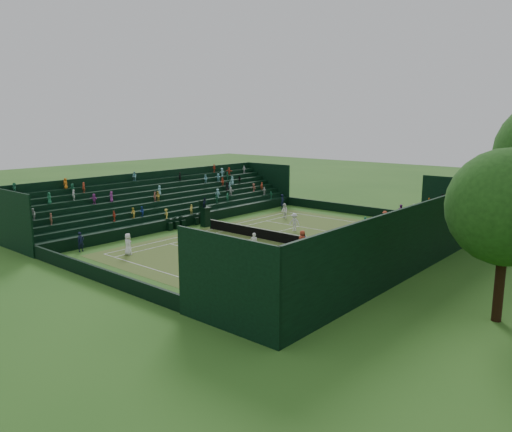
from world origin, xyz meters
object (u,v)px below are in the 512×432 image
Objects in this scene: tennis_net at (256,232)px; player_near_east at (254,243)px; player_far_east at (294,222)px; umpire_chair at (205,214)px; player_near_west at (128,244)px; player_far_west at (284,211)px.

tennis_net is 5.00m from player_near_east.
player_far_east is (-2.28, 8.45, 0.04)m from player_near_east.
player_near_west is (3.10, -11.19, -0.37)m from umpire_chair.
player_far_east is (4.75, 15.30, -0.00)m from player_near_west.
player_near_east reaches higher than player_far_west.
tennis_net is 4.65m from player_far_east.
player_far_east is at bearing 79.41° from tennis_net.
player_far_east is at bearing -26.32° from player_far_west.
player_far_east is (7.85, 4.10, -0.38)m from umpire_chair.
tennis_net is at bearing -3.75° from umpire_chair.
player_near_west reaches higher than player_far_west.
player_far_west is (-6.69, 12.68, -0.02)m from player_near_east.
umpire_chair is 1.68× the size of player_near_west.
player_far_east is (4.41, -4.23, 0.05)m from player_far_west.
umpire_chair is at bearing -157.32° from player_far_east.
player_near_east reaches higher than tennis_net.
umpire_chair is 9.02m from player_far_west.
umpire_chair reaches higher than tennis_net.
tennis_net is at bearing -85.07° from player_near_east.
tennis_net is 7.05m from umpire_chair.
player_near_east is 0.96× the size of player_far_east.
umpire_chair reaches higher than player_far_west.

